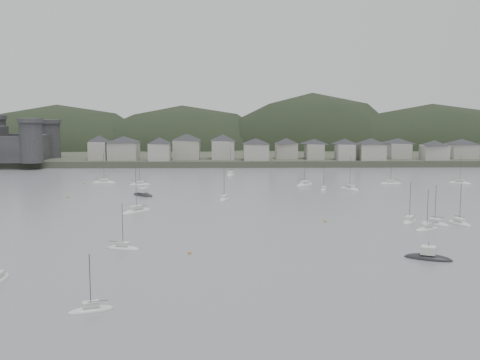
{
  "coord_description": "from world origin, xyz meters",
  "views": [
    {
      "loc": [
        -3.84,
        -94.48,
        26.74
      ],
      "look_at": [
        0.0,
        75.0,
        6.0
      ],
      "focal_mm": 43.02,
      "sensor_mm": 36.0,
      "label": 1
    }
  ],
  "objects": [
    {
      "name": "motor_launch_far",
      "position": [
        -30.26,
        84.46,
        0.28
      ],
      "size": [
        8.65,
        8.75,
        4.14
      ],
      "rotation": [
        0.0,
        0.0,
        3.91
      ],
      "color": "black",
      "rests_on": "ground"
    },
    {
      "name": "mooring_buoys",
      "position": [
        -21.93,
        39.88,
        0.15
      ],
      "size": [
        109.29,
        127.47,
        0.7
      ],
      "color": "#BF843F",
      "rests_on": "ground"
    },
    {
      "name": "motor_launch_near",
      "position": [
        32.41,
        5.77,
        0.29
      ],
      "size": [
        8.95,
        6.5,
        4.01
      ],
      "rotation": [
        0.0,
        0.0,
        1.11
      ],
      "color": "black",
      "rests_on": "ground"
    },
    {
      "name": "forested_ridge",
      "position": [
        4.83,
        269.4,
        -11.28
      ],
      "size": [
        851.55,
        103.94,
        102.57
      ],
      "color": "black",
      "rests_on": "ground"
    },
    {
      "name": "far_shore_land",
      "position": [
        0.0,
        295.0,
        1.5
      ],
      "size": [
        900.0,
        250.0,
        3.0
      ],
      "primitive_type": "cube",
      "color": "#383D2D",
      "rests_on": "ground"
    },
    {
      "name": "moored_fleet",
      "position": [
        -12.31,
        67.97,
        0.18
      ],
      "size": [
        232.32,
        167.4,
        13.5
      ],
      "color": "silver",
      "rests_on": "ground"
    },
    {
      "name": "waterfront_town",
      "position": [
        50.59,
        183.34,
        8.66
      ],
      "size": [
        451.48,
        28.46,
        12.92
      ],
      "color": "#9B978E",
      "rests_on": "far_shore_land"
    },
    {
      "name": "ground",
      "position": [
        0.0,
        0.0,
        0.0
      ],
      "size": [
        900.0,
        900.0,
        0.0
      ],
      "primitive_type": "plane",
      "color": "slate",
      "rests_on": "ground"
    }
  ]
}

